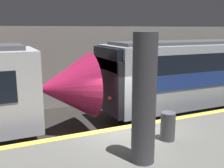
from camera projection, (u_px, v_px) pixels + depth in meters
ground_plane at (123, 153)px, 9.23m from camera, size 120.00×120.00×0.00m
platform at (151, 164)px, 7.49m from camera, size 40.00×3.68×1.01m
station_rear_barrier at (71, 67)px, 14.45m from camera, size 50.00×0.15×4.42m
support_pillar_near at (144, 100)px, 6.31m from camera, size 0.59×0.59×3.21m
trash_bin at (168, 126)px, 7.83m from camera, size 0.44×0.44×0.85m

